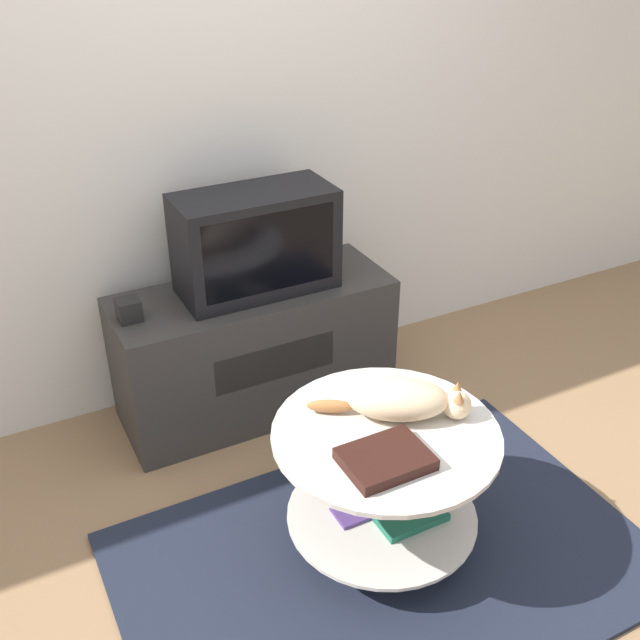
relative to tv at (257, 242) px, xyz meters
name	(u,v)px	position (x,y,z in m)	size (l,w,h in m)	color
ground_plane	(385,562)	(0.00, -1.07, -0.81)	(12.00, 12.00, 0.00)	#93704C
wall_back	(220,103)	(0.00, 0.31, 0.49)	(8.00, 0.05, 2.60)	silver
rug	(385,560)	(0.00, -1.07, -0.80)	(1.81, 1.19, 0.02)	#1E2333
tv_stand	(255,349)	(-0.03, 0.00, -0.51)	(1.19, 0.45, 0.59)	#33302D
tv	(257,242)	(0.00, 0.00, 0.00)	(0.65, 0.30, 0.43)	black
speaker	(129,310)	(-0.55, -0.01, -0.17)	(0.09, 0.09, 0.09)	black
coffee_table	(385,474)	(0.02, -0.99, -0.47)	(0.76, 0.76, 0.50)	#B2B2B7
dvd_box	(385,459)	(-0.07, -1.12, -0.27)	(0.26, 0.20, 0.04)	black
cat	(402,400)	(0.11, -0.94, -0.22)	(0.49, 0.33, 0.13)	beige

